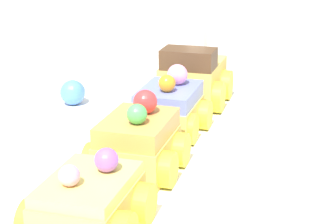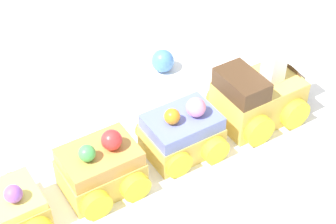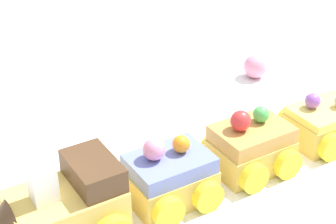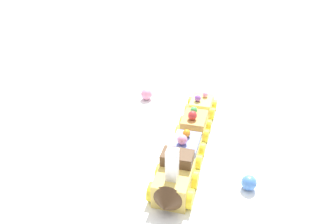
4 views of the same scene
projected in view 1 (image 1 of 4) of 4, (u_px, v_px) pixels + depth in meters
The scene contains 7 objects.
ground_plane at pixel (191, 159), 0.52m from camera, with size 10.00×10.00×0.00m, color beige.
display_board at pixel (191, 153), 0.52m from camera, with size 0.71×0.38×0.01m, color white.
cake_train_locomotive at pixel (195, 76), 0.64m from camera, with size 0.13×0.10×0.11m.
cake_car_blueberry at pixel (169, 110), 0.55m from camera, with size 0.09×0.09×0.07m.
cake_car_caramel at pixel (138, 145), 0.46m from camera, with size 0.09×0.09×0.07m.
cake_car_lemon at pixel (90, 205), 0.37m from camera, with size 0.09×0.09×0.06m.
gumball_blue at pixel (73, 92), 0.63m from camera, with size 0.03×0.03×0.03m, color #4C84E0.
Camera 1 is at (-0.48, 0.02, 0.21)m, focal length 60.00 mm.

